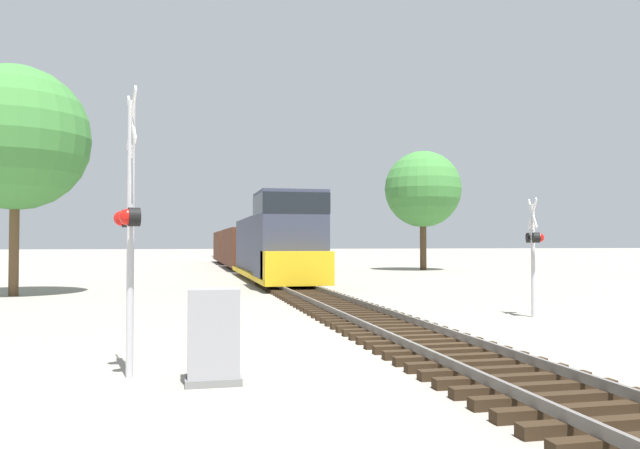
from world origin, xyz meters
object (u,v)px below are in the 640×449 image
object	(u,v)px
crossing_signal_near	(129,221)
tree_mid_background	(423,189)
freight_train	(249,247)
crossing_signal_far	(534,245)
relay_cabinet	(213,337)
tree_far_right	(16,138)

from	to	relation	value
crossing_signal_near	tree_mid_background	bearing A→B (deg)	138.97
freight_train	crossing_signal_far	size ratio (longest dim) A/B	13.18
crossing_signal_far	relay_cabinet	distance (m)	11.87
crossing_signal_near	crossing_signal_far	bearing A→B (deg)	106.10
tree_mid_background	relay_cabinet	bearing A→B (deg)	-116.44
freight_train	crossing_signal_far	world-z (taller)	freight_train
crossing_signal_near	crossing_signal_far	xyz separation A→B (m)	(11.00, 5.99, -0.42)
freight_train	relay_cabinet	xyz separation A→B (m)	(-4.50, -37.90, -1.14)
relay_cabinet	crossing_signal_near	bearing A→B (deg)	150.33
freight_train	crossing_signal_far	xyz separation A→B (m)	(5.17, -31.15, 0.26)
tree_far_right	relay_cabinet	bearing A→B (deg)	-68.02
relay_cabinet	tree_mid_background	world-z (taller)	tree_mid_background
relay_cabinet	tree_mid_background	bearing A→B (deg)	63.56
freight_train	crossing_signal_near	world-z (taller)	crossing_signal_near
crossing_signal_far	tree_mid_background	xyz separation A→B (m)	(8.60, 29.99, 4.30)
crossing_signal_far	crossing_signal_near	bearing A→B (deg)	135.24
relay_cabinet	tree_far_right	distance (m)	20.19
tree_far_right	freight_train	bearing A→B (deg)	59.53
crossing_signal_near	tree_far_right	bearing A→B (deg)	-173.47
crossing_signal_far	tree_far_right	bearing A→B (deg)	73.18
crossing_signal_near	tree_mid_background	size ratio (longest dim) A/B	0.49
crossing_signal_far	tree_far_right	world-z (taller)	tree_far_right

